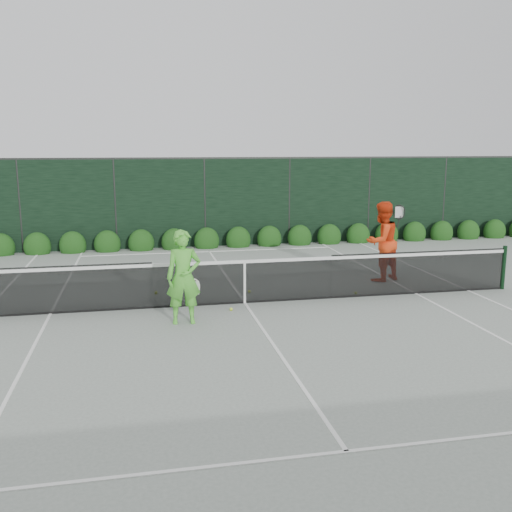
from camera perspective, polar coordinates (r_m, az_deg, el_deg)
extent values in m
plane|color=gray|center=(12.71, -1.13, -4.74)|extent=(80.00, 80.00, 0.00)
cylinder|color=black|center=(15.09, 23.52, -1.06)|extent=(0.10, 0.10, 1.07)
cube|color=black|center=(12.55, -20.39, -3.26)|extent=(4.40, 0.01, 1.02)
cube|color=black|center=(12.59, -1.14, -2.63)|extent=(4.00, 0.01, 0.96)
cube|color=black|center=(13.95, 16.08, -1.60)|extent=(4.40, 0.01, 1.02)
cube|color=white|center=(12.49, -1.15, -0.56)|extent=(12.80, 0.03, 0.07)
cube|color=black|center=(12.71, -1.13, -4.65)|extent=(12.80, 0.02, 0.04)
cube|color=white|center=(12.60, -1.14, -2.74)|extent=(0.05, 0.03, 0.91)
imported|color=#57C73A|center=(11.20, -7.25, -2.10)|extent=(0.68, 0.46, 1.85)
torus|color=silver|center=(11.37, -6.25, -3.19)|extent=(0.28, 0.17, 0.30)
cylinder|color=black|center=(11.43, -6.23, -4.36)|extent=(0.10, 0.03, 0.30)
imported|color=#EF3E14|center=(14.99, 12.46, 1.43)|extent=(1.23, 1.12, 2.05)
torus|color=black|center=(14.85, 14.13, 4.28)|extent=(0.27, 0.19, 0.30)
cylinder|color=black|center=(14.88, 14.09, 3.36)|extent=(0.10, 0.03, 0.30)
cube|color=white|center=(14.70, 20.43, -3.25)|extent=(0.06, 23.77, 0.01)
cube|color=white|center=(12.66, -19.86, -5.45)|extent=(0.06, 23.77, 0.01)
cube|color=white|center=(14.03, 15.67, -3.62)|extent=(0.06, 23.77, 0.01)
cube|color=white|center=(24.27, -6.26, 2.77)|extent=(11.03, 0.06, 0.01)
cube|color=white|center=(18.88, -4.68, 0.45)|extent=(8.23, 0.06, 0.01)
cube|color=white|center=(6.96, 9.06, -18.74)|extent=(8.23, 0.06, 0.01)
cube|color=white|center=(12.71, -1.13, -4.71)|extent=(0.06, 12.80, 0.01)
cube|color=black|center=(19.76, -5.14, 5.29)|extent=(32.00, 0.06, 3.00)
cube|color=#262826|center=(19.67, -5.21, 9.73)|extent=(32.00, 0.06, 0.06)
cylinder|color=#262826|center=(19.99, -22.53, 4.57)|extent=(0.08, 0.08, 3.00)
cylinder|color=#262826|center=(19.65, -13.89, 4.98)|extent=(0.08, 0.08, 3.00)
cylinder|color=#262826|center=(19.76, -5.14, 5.29)|extent=(0.08, 0.08, 3.00)
cylinder|color=#262826|center=(20.31, 3.34, 5.47)|extent=(0.08, 0.08, 3.00)
cylinder|color=#262826|center=(21.28, 11.20, 5.53)|extent=(0.08, 0.08, 3.00)
cylinder|color=#262826|center=(22.61, 18.27, 5.50)|extent=(0.08, 0.08, 3.00)
ellipsoid|color=#10330E|center=(19.94, -24.14, 0.75)|extent=(0.86, 0.65, 0.94)
ellipsoid|color=#10330E|center=(19.73, -21.03, 0.88)|extent=(0.86, 0.65, 0.94)
ellipsoid|color=#10330E|center=(19.57, -17.85, 1.01)|extent=(0.86, 0.65, 0.94)
ellipsoid|color=#10330E|center=(19.48, -14.64, 1.14)|extent=(0.86, 0.65, 0.94)
ellipsoid|color=#10330E|center=(19.45, -11.40, 1.27)|extent=(0.86, 0.65, 0.94)
ellipsoid|color=#10330E|center=(19.48, -8.17, 1.39)|extent=(0.86, 0.65, 0.94)
ellipsoid|color=#10330E|center=(19.58, -4.95, 1.51)|extent=(0.86, 0.65, 0.94)
ellipsoid|color=#10330E|center=(19.73, -1.78, 1.62)|extent=(0.86, 0.65, 0.94)
ellipsoid|color=#10330E|center=(19.95, 1.34, 1.72)|extent=(0.86, 0.65, 0.94)
ellipsoid|color=#10330E|center=(20.22, 4.38, 1.82)|extent=(0.86, 0.65, 0.94)
ellipsoid|color=#10330E|center=(20.55, 7.33, 1.91)|extent=(0.86, 0.65, 0.94)
ellipsoid|color=#10330E|center=(20.93, 10.18, 1.99)|extent=(0.86, 0.65, 0.94)
ellipsoid|color=#10330E|center=(21.36, 12.93, 2.06)|extent=(0.86, 0.65, 0.94)
ellipsoid|color=#10330E|center=(21.83, 15.56, 2.12)|extent=(0.86, 0.65, 0.94)
ellipsoid|color=#10330E|center=(22.36, 18.07, 2.18)|extent=(0.86, 0.65, 0.94)
ellipsoid|color=#10330E|center=(22.92, 20.46, 2.24)|extent=(0.86, 0.65, 0.94)
ellipsoid|color=#10330E|center=(23.52, 22.74, 2.28)|extent=(0.86, 0.65, 0.94)
sphere|color=#D7F636|center=(13.66, -9.98, -3.64)|extent=(0.07, 0.07, 0.07)
sphere|color=#D7F636|center=(12.14, -2.50, -5.34)|extent=(0.07, 0.07, 0.07)
sphere|color=#D7F636|center=(13.64, 9.94, -3.66)|extent=(0.07, 0.07, 0.07)
sphere|color=#D7F636|center=(13.57, -0.68, -3.57)|extent=(0.07, 0.07, 0.07)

